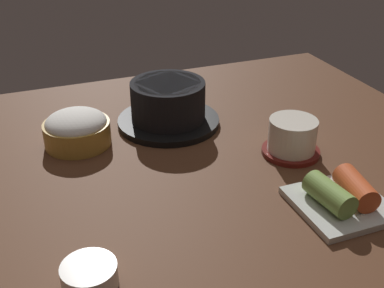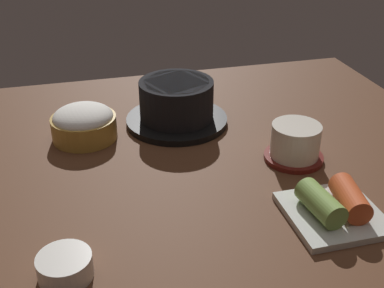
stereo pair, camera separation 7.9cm
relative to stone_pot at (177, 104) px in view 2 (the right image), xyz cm
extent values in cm
cube|color=#56331E|center=(-2.68, -11.91, -4.94)|extent=(100.00, 76.00, 2.00)
cylinder|color=black|center=(0.00, 0.00, -3.36)|extent=(18.88, 18.88, 1.17)
cylinder|color=black|center=(0.00, 0.00, 0.79)|extent=(13.62, 13.62, 7.13)
cylinder|color=#D15619|center=(0.00, 0.00, 4.06)|extent=(11.98, 11.98, 0.60)
cylinder|color=#B78C38|center=(-17.05, -1.63, -1.92)|extent=(11.36, 11.36, 4.05)
ellipsoid|color=white|center=(-17.05, -1.63, 0.11)|extent=(10.45, 10.45, 3.98)
cylinder|color=maroon|center=(15.48, -17.84, -3.54)|extent=(9.67, 9.67, 0.80)
cylinder|color=silver|center=(15.48, -17.84, -0.43)|extent=(7.93, 7.93, 5.42)
cylinder|color=#C6D18C|center=(15.48, -17.84, 1.98)|extent=(6.74, 6.74, 0.40)
cube|color=silver|center=(14.06, -33.45, -3.44)|extent=(12.51, 12.51, 1.00)
cylinder|color=#7A9E47|center=(11.87, -33.45, -1.18)|extent=(4.25, 7.82, 3.52)
cylinder|color=#C64C23|center=(16.25, -33.45, -1.18)|extent=(4.76, 8.00, 3.52)
cylinder|color=white|center=(-21.52, -35.72, -2.50)|extent=(6.43, 6.43, 2.89)
cylinder|color=#B73323|center=(-21.52, -35.72, -1.35)|extent=(5.27, 5.27, 0.50)
camera|label=1|loc=(-25.55, -78.13, 37.24)|focal=45.88mm
camera|label=2|loc=(-18.07, -80.55, 37.24)|focal=45.88mm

